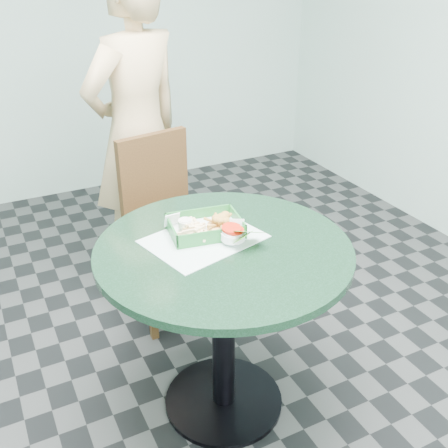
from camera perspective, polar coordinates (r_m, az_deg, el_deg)
name	(u,v)px	position (r m, az deg, el deg)	size (l,w,h in m)	color
floor	(224,401)	(2.36, -0.04, -18.72)	(4.00, 5.00, 0.02)	#303335
wall_back	(59,0)	(4.03, -17.54, 22.22)	(4.00, 0.04, 2.80)	silver
cafe_table	(224,289)	(1.98, -0.05, -7.13)	(0.93, 0.93, 0.75)	black
dining_chair	(162,216)	(2.63, -6.74, 0.88)	(0.38, 0.38, 0.93)	#441F10
diner_person	(135,112)	(2.76, -9.61, 11.92)	(0.71, 0.47, 1.95)	tan
placemat	(204,244)	(1.93, -2.21, -2.14)	(0.40, 0.30, 0.00)	silver
food_basket	(205,233)	(1.97, -2.06, -1.02)	(0.26, 0.19, 0.05)	#1F6D2D
crab_sandwich	(221,225)	(1.96, -0.27, -0.11)	(0.11, 0.11, 0.07)	#E9B469
fries_pile	(195,235)	(1.92, -3.22, -1.21)	(0.11, 0.12, 0.04)	#FFDC9F
sauce_ramekin	(186,229)	(1.94, -4.16, -0.56)	(0.05, 0.05, 0.03)	white
garnish_cup	(239,236)	(1.90, 1.62, -1.32)	(0.13, 0.13, 0.05)	white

